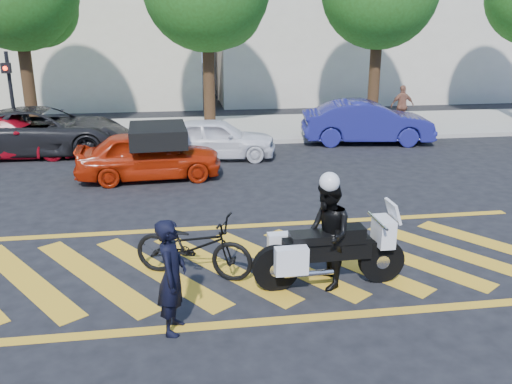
{
  "coord_description": "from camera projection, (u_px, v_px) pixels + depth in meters",
  "views": [
    {
      "loc": [
        -1.25,
        -8.72,
        4.23
      ],
      "look_at": [
        0.17,
        0.99,
        1.05
      ],
      "focal_mm": 38.0,
      "sensor_mm": 36.0,
      "label": 1
    }
  ],
  "objects": [
    {
      "name": "ground",
      "position": [
        254.0,
        265.0,
        9.68
      ],
      "size": [
        90.0,
        90.0,
        0.0
      ],
      "primitive_type": "plane",
      "color": "black",
      "rests_on": "ground"
    },
    {
      "name": "sidewalk",
      "position": [
        210.0,
        130.0,
        20.95
      ],
      "size": [
        60.0,
        5.0,
        0.15
      ],
      "primitive_type": "cube",
      "color": "#9E998E",
      "rests_on": "ground"
    },
    {
      "name": "crosswalk",
      "position": [
        252.0,
        265.0,
        9.68
      ],
      "size": [
        12.33,
        4.0,
        0.01
      ],
      "color": "gold",
      "rests_on": "ground"
    },
    {
      "name": "building_left",
      "position": [
        34.0,
        1.0,
        26.8
      ],
      "size": [
        16.0,
        8.0,
        10.0
      ],
      "primitive_type": "cube",
      "color": "beige",
      "rests_on": "ground"
    },
    {
      "name": "signal_pole",
      "position": [
        11.0,
        93.0,
        17.36
      ],
      "size": [
        0.28,
        0.43,
        3.2
      ],
      "color": "black",
      "rests_on": "ground"
    },
    {
      "name": "officer_bike",
      "position": [
        172.0,
        277.0,
        7.42
      ],
      "size": [
        0.52,
        0.68,
        1.67
      ],
      "primitive_type": "imported",
      "rotation": [
        0.0,
        0.0,
        1.36
      ],
      "color": "black",
      "rests_on": "ground"
    },
    {
      "name": "bicycle",
      "position": [
        193.0,
        246.0,
        9.12
      ],
      "size": [
        2.2,
        1.48,
        1.09
      ],
      "primitive_type": "imported",
      "rotation": [
        0.0,
        0.0,
        1.17
      ],
      "color": "black",
      "rests_on": "ground"
    },
    {
      "name": "police_motorcycle",
      "position": [
        328.0,
        251.0,
        8.77
      ],
      "size": [
        2.55,
        0.81,
        1.12
      ],
      "rotation": [
        0.0,
        0.0,
        0.02
      ],
      "color": "black",
      "rests_on": "ground"
    },
    {
      "name": "officer_moto",
      "position": [
        327.0,
        235.0,
        8.68
      ],
      "size": [
        0.69,
        0.88,
        1.79
      ],
      "primitive_type": "imported",
      "rotation": [
        0.0,
        0.0,
        -1.55
      ],
      "color": "black",
      "rests_on": "ground"
    },
    {
      "name": "red_convertible",
      "position": [
        149.0,
        155.0,
        14.68
      ],
      "size": [
        3.95,
        1.76,
        1.32
      ],
      "primitive_type": "imported",
      "rotation": [
        0.0,
        0.0,
        1.62
      ],
      "color": "#AF2108",
      "rests_on": "ground"
    },
    {
      "name": "parked_left",
      "position": [
        8.0,
        136.0,
        16.97
      ],
      "size": [
        4.61,
        1.92,
        1.33
      ],
      "primitive_type": "imported",
      "rotation": [
        0.0,
        0.0,
        1.58
      ],
      "color": "#A90A19",
      "rests_on": "ground"
    },
    {
      "name": "parked_mid_left",
      "position": [
        44.0,
        131.0,
        17.34
      ],
      "size": [
        5.5,
        2.7,
        1.5
      ],
      "primitive_type": "imported",
      "rotation": [
        0.0,
        0.0,
        1.53
      ],
      "color": "black",
      "rests_on": "ground"
    },
    {
      "name": "parked_mid_right",
      "position": [
        215.0,
        138.0,
        16.82
      ],
      "size": [
        3.86,
        1.88,
        1.27
      ],
      "primitive_type": "imported",
      "rotation": [
        0.0,
        0.0,
        1.47
      ],
      "color": "white",
      "rests_on": "ground"
    },
    {
      "name": "parked_right",
      "position": [
        367.0,
        122.0,
        18.85
      ],
      "size": [
        4.65,
        2.15,
        1.48
      ],
      "primitive_type": "imported",
      "rotation": [
        0.0,
        0.0,
        1.44
      ],
      "color": "navy",
      "rests_on": "ground"
    },
    {
      "name": "pedestrian_right",
      "position": [
        402.0,
        106.0,
        21.05
      ],
      "size": [
        0.93,
        0.39,
        1.58
      ],
      "primitive_type": "imported",
      "rotation": [
        0.0,
        0.0,
        3.13
      ],
      "color": "#945A43",
      "rests_on": "sidewalk"
    }
  ]
}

